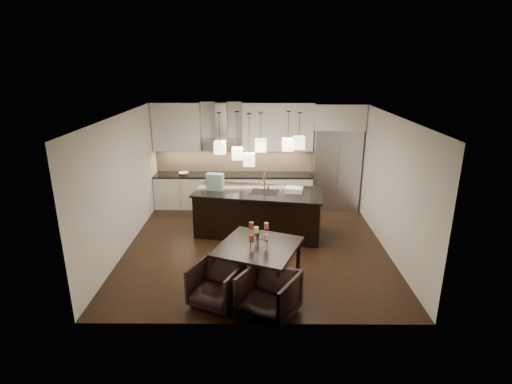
{
  "coord_description": "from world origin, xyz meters",
  "views": [
    {
      "loc": [
        0.05,
        -7.9,
        3.82
      ],
      "look_at": [
        0.0,
        0.2,
        1.15
      ],
      "focal_mm": 28.0,
      "sensor_mm": 36.0,
      "label": 1
    }
  ],
  "objects_px": {
    "refrigerator": "(335,169)",
    "island_body": "(259,213)",
    "armchair_left": "(217,284)",
    "dining_table": "(258,265)",
    "armchair_right": "(268,295)"
  },
  "relations": [
    {
      "from": "refrigerator",
      "to": "island_body",
      "type": "height_order",
      "value": "refrigerator"
    },
    {
      "from": "dining_table",
      "to": "armchair_left",
      "type": "bearing_deg",
      "value": -118.29
    },
    {
      "from": "dining_table",
      "to": "armchair_right",
      "type": "bearing_deg",
      "value": -58.21
    },
    {
      "from": "island_body",
      "to": "dining_table",
      "type": "bearing_deg",
      "value": -80.26
    },
    {
      "from": "armchair_right",
      "to": "armchair_left",
      "type": "bearing_deg",
      "value": -170.86
    },
    {
      "from": "island_body",
      "to": "dining_table",
      "type": "relative_size",
      "value": 2.15
    },
    {
      "from": "dining_table",
      "to": "armchair_right",
      "type": "height_order",
      "value": "dining_table"
    },
    {
      "from": "island_body",
      "to": "armchair_right",
      "type": "height_order",
      "value": "island_body"
    },
    {
      "from": "island_body",
      "to": "armchair_left",
      "type": "xyz_separation_m",
      "value": [
        -0.69,
        -2.83,
        -0.14
      ]
    },
    {
      "from": "refrigerator",
      "to": "armchair_left",
      "type": "relative_size",
      "value": 2.78
    },
    {
      "from": "armchair_left",
      "to": "dining_table",
      "type": "bearing_deg",
      "value": 64.32
    },
    {
      "from": "dining_table",
      "to": "refrigerator",
      "type": "bearing_deg",
      "value": 84.52
    },
    {
      "from": "armchair_left",
      "to": "armchair_right",
      "type": "relative_size",
      "value": 0.94
    },
    {
      "from": "dining_table",
      "to": "armchair_left",
      "type": "distance_m",
      "value": 0.89
    },
    {
      "from": "island_body",
      "to": "dining_table",
      "type": "distance_m",
      "value": 2.26
    }
  ]
}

